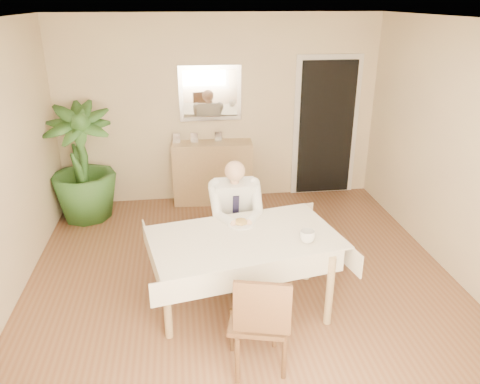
{
  "coord_description": "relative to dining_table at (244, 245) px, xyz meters",
  "views": [
    {
      "loc": [
        -0.58,
        -3.98,
        2.77
      ],
      "look_at": [
        0.0,
        0.35,
        0.95
      ],
      "focal_mm": 35.0,
      "sensor_mm": 36.0,
      "label": 1
    }
  ],
  "objects": [
    {
      "name": "mirror",
      "position": [
        -0.09,
        2.7,
        0.88
      ],
      "size": [
        0.86,
        0.04,
        0.76
      ],
      "color": "silver",
      "rests_on": "room"
    },
    {
      "name": "chair_near",
      "position": [
        -0.01,
        -0.88,
        -0.16
      ],
      "size": [
        0.52,
        0.52,
        0.9
      ],
      "rotation": [
        0.0,
        0.0,
        -0.25
      ],
      "color": "#3F2817",
      "rests_on": "ground"
    },
    {
      "name": "knife",
      "position": [
        0.04,
        0.18,
        0.11
      ],
      "size": [
        0.01,
        0.13,
        0.01
      ],
      "primitive_type": "cylinder",
      "rotation": [
        1.57,
        0.0,
        0.0
      ],
      "color": "silver",
      "rests_on": "dining_table"
    },
    {
      "name": "seated_man",
      "position": [
        -0.0,
        0.59,
        0.02
      ],
      "size": [
        0.48,
        0.72,
        1.24
      ],
      "color": "silver",
      "rests_on": "ground"
    },
    {
      "name": "coffee_mug",
      "position": [
        0.54,
        -0.18,
        0.14
      ],
      "size": [
        0.15,
        0.15,
        0.11
      ],
      "primitive_type": "imported",
      "rotation": [
        0.0,
        0.0,
        0.13
      ],
      "color": "white",
      "rests_on": "dining_table"
    },
    {
      "name": "potted_palm",
      "position": [
        -1.83,
        2.24,
        0.1
      ],
      "size": [
        0.93,
        0.93,
        1.54
      ],
      "primitive_type": "imported",
      "rotation": [
        0.0,
        0.0,
        0.08
      ],
      "color": "#28501D",
      "rests_on": "ground"
    },
    {
      "name": "photo_frame_center",
      "position": [
        -0.34,
        2.59,
        0.3
      ],
      "size": [
        0.1,
        0.02,
        0.14
      ],
      "primitive_type": "cube",
      "color": "silver",
      "rests_on": "sideboard"
    },
    {
      "name": "food",
      "position": [
        0.0,
        0.24,
        0.11
      ],
      "size": [
        0.14,
        0.14,
        0.06
      ],
      "primitive_type": "ellipsoid",
      "color": "olive",
      "rests_on": "dining_table"
    },
    {
      "name": "plate",
      "position": [
        0.0,
        0.24,
        0.09
      ],
      "size": [
        0.26,
        0.26,
        0.02
      ],
      "primitive_type": "cylinder",
      "color": "white",
      "rests_on": "dining_table"
    },
    {
      "name": "room",
      "position": [
        0.04,
        0.23,
        0.63
      ],
      "size": [
        5.0,
        5.02,
        2.6
      ],
      "color": "brown",
      "rests_on": "ground"
    },
    {
      "name": "sideboard",
      "position": [
        -0.09,
        2.55,
        -0.22
      ],
      "size": [
        1.14,
        0.45,
        0.89
      ],
      "primitive_type": "cube",
      "rotation": [
        0.0,
        0.0,
        -0.06
      ],
      "color": "tan",
      "rests_on": "ground"
    },
    {
      "name": "doorway",
      "position": [
        1.59,
        2.7,
        0.33
      ],
      "size": [
        0.96,
        0.07,
        2.1
      ],
      "color": "beige",
      "rests_on": "ground"
    },
    {
      "name": "chair_far",
      "position": [
        -0.0,
        0.87,
        -0.21
      ],
      "size": [
        0.4,
        0.4,
        0.83
      ],
      "rotation": [
        0.0,
        0.0,
        -0.02
      ],
      "color": "#3F2817",
      "rests_on": "ground"
    },
    {
      "name": "fork",
      "position": [
        -0.04,
        0.18,
        0.11
      ],
      "size": [
        0.01,
        0.13,
        0.01
      ],
      "primitive_type": "cylinder",
      "rotation": [
        1.57,
        0.0,
        0.0
      ],
      "color": "silver",
      "rests_on": "dining_table"
    },
    {
      "name": "photo_frame_left",
      "position": [
        -0.59,
        2.59,
        0.3
      ],
      "size": [
        0.1,
        0.02,
        0.14
      ],
      "primitive_type": "cube",
      "color": "silver",
      "rests_on": "sideboard"
    },
    {
      "name": "dining_table",
      "position": [
        0.0,
        0.0,
        0.0
      ],
      "size": [
        1.9,
        1.34,
        0.75
      ],
      "rotation": [
        0.0,
        0.0,
        0.19
      ],
      "color": "tan",
      "rests_on": "ground"
    },
    {
      "name": "window",
      "position": [
        0.04,
        -2.24,
        0.78
      ],
      "size": [
        1.34,
        0.04,
        1.44
      ],
      "color": "beige",
      "rests_on": "room"
    },
    {
      "name": "photo_frame_right",
      "position": [
        -0.0,
        2.6,
        0.3
      ],
      "size": [
        0.1,
        0.02,
        0.14
      ],
      "primitive_type": "cube",
      "color": "silver",
      "rests_on": "sideboard"
    }
  ]
}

